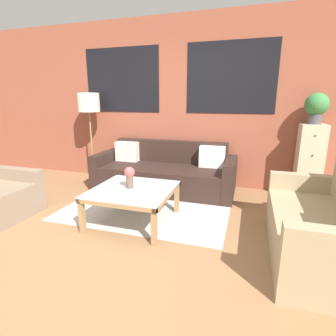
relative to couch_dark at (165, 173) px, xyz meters
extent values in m
plane|color=#8E6642|center=(0.00, -1.95, -0.28)|extent=(16.00, 16.00, 0.00)
cube|color=brown|center=(0.00, 0.49, 1.12)|extent=(8.40, 0.08, 2.80)
cube|color=black|center=(-0.95, 0.44, 1.52)|extent=(1.40, 0.01, 1.10)
cube|color=black|center=(0.95, 0.44, 1.52)|extent=(1.40, 0.01, 1.10)
cube|color=#BCB7B2|center=(0.02, -0.72, -0.27)|extent=(2.23, 1.78, 0.00)
cube|color=black|center=(0.00, -0.13, -0.08)|extent=(1.97, 0.72, 0.40)
cube|color=black|center=(0.00, 0.31, 0.11)|extent=(1.97, 0.16, 0.78)
cube|color=black|center=(-1.06, -0.05, 0.01)|extent=(0.16, 0.88, 0.58)
cube|color=black|center=(1.06, -0.05, 0.01)|extent=(0.16, 0.88, 0.58)
cube|color=beige|center=(-0.75, 0.15, 0.29)|extent=(0.40, 0.16, 0.34)
cube|color=white|center=(0.75, 0.15, 0.29)|extent=(0.40, 0.16, 0.34)
cube|color=tan|center=(1.90, -1.44, -0.07)|extent=(0.64, 1.29, 0.42)
cube|color=tan|center=(1.98, -0.73, 0.03)|extent=(0.80, 0.14, 0.62)
cube|color=#84705B|center=(-1.70, -1.34, 0.00)|extent=(0.80, 0.14, 0.56)
cube|color=silver|center=(0.02, -1.29, 0.15)|extent=(0.94, 0.94, 0.01)
cube|color=#99754C|center=(0.02, -1.74, 0.12)|extent=(0.94, 0.05, 0.05)
cube|color=#99754C|center=(0.02, -0.85, 0.12)|extent=(0.94, 0.05, 0.05)
cube|color=#99754C|center=(-0.42, -1.29, 0.12)|extent=(0.05, 0.94, 0.05)
cube|color=#99754C|center=(0.46, -1.29, 0.12)|extent=(0.05, 0.94, 0.05)
cube|color=#99754C|center=(-0.41, -1.72, -0.07)|extent=(0.06, 0.06, 0.42)
cube|color=#99754C|center=(0.45, -1.72, -0.07)|extent=(0.06, 0.06, 0.42)
cube|color=#99754C|center=(-0.41, -0.86, -0.07)|extent=(0.06, 0.06, 0.42)
cube|color=#99754C|center=(0.45, -0.86, -0.07)|extent=(0.06, 0.06, 0.42)
cylinder|color=olive|center=(-1.45, 0.11, -0.27)|extent=(0.28, 0.28, 0.02)
cylinder|color=olive|center=(-1.45, 0.11, 0.36)|extent=(0.03, 0.03, 1.23)
cylinder|color=beige|center=(-1.45, 0.11, 1.14)|extent=(0.39, 0.39, 0.33)
cube|color=#C6B793|center=(2.17, 0.23, 0.29)|extent=(0.34, 0.36, 1.12)
sphere|color=#38332D|center=(2.17, 0.04, 0.71)|extent=(0.02, 0.02, 0.02)
sphere|color=#38332D|center=(2.17, 0.04, 0.43)|extent=(0.02, 0.02, 0.02)
sphere|color=#38332D|center=(2.17, 0.04, 0.15)|extent=(0.02, 0.02, 0.02)
sphere|color=#38332D|center=(2.17, 0.04, -0.14)|extent=(0.02, 0.02, 0.02)
cylinder|color=#47474C|center=(2.17, 0.23, 0.92)|extent=(0.18, 0.18, 0.14)
sphere|color=#387A3D|center=(2.17, 0.23, 1.13)|extent=(0.32, 0.32, 0.32)
cylinder|color=brown|center=(-0.02, -1.28, 0.23)|extent=(0.09, 0.09, 0.15)
sphere|color=#CC4C4C|center=(-0.02, -1.28, 0.35)|extent=(0.13, 0.13, 0.13)
camera|label=1|loc=(1.31, -4.00, 1.18)|focal=28.00mm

